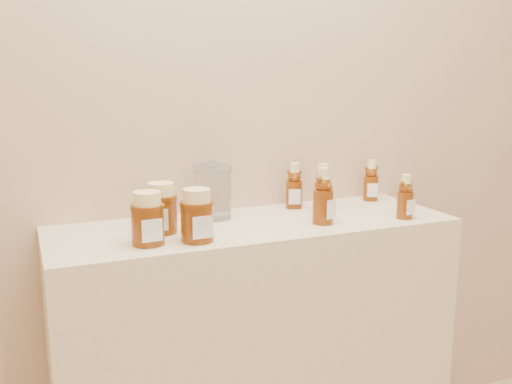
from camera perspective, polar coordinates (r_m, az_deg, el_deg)
name	(u,v)px	position (r m, az deg, el deg)	size (l,w,h in m)	color
wall_back	(231,69)	(1.82, -2.54, 12.24)	(3.50, 0.02, 2.70)	tan
display_table	(255,362)	(1.86, -0.06, -16.65)	(1.20, 0.40, 0.90)	beige
bear_bottle_back_left	(294,183)	(1.87, 3.85, 0.93)	(0.06, 0.06, 0.17)	#5B2507
bear_bottle_back_mid	(323,185)	(1.83, 6.71, 0.73)	(0.06, 0.06, 0.17)	#5B2507
bear_bottle_back_right	(371,178)	(2.02, 11.43, 1.41)	(0.05, 0.05, 0.16)	#5B2507
bear_bottle_front_left	(323,192)	(1.68, 6.74, -0.02)	(0.06, 0.06, 0.19)	#5B2507
bear_bottle_front_right	(405,194)	(1.79, 14.72, -0.15)	(0.05, 0.05, 0.15)	#5B2507
honey_jar_left	(148,218)	(1.49, -10.79, -2.59)	(0.09, 0.09, 0.14)	#5B2507
honey_jar_back	(161,208)	(1.59, -9.44, -1.58)	(0.09, 0.09, 0.14)	#5B2507
honey_jar_front	(197,215)	(1.50, -5.93, -2.32)	(0.09, 0.09, 0.14)	#5B2507
glass_canister	(213,190)	(1.73, -4.32, 0.22)	(0.12, 0.12, 0.18)	white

